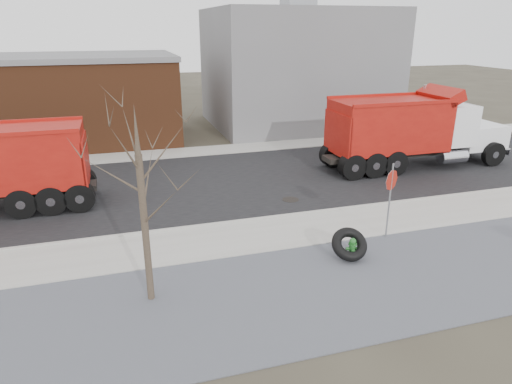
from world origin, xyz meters
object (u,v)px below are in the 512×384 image
object	(u,v)px
truck_tire	(349,244)
stop_sign	(391,188)
fire_hydrant	(352,250)
dump_truck_red_a	(412,128)

from	to	relation	value
truck_tire	stop_sign	xyz separation A→B (m)	(1.96, 1.01, 1.32)
fire_hydrant	truck_tire	bearing A→B (deg)	151.43
fire_hydrant	stop_sign	bearing A→B (deg)	44.06
fire_hydrant	truck_tire	world-z (taller)	truck_tire
truck_tire	dump_truck_red_a	bearing A→B (deg)	46.67
fire_hydrant	dump_truck_red_a	bearing A→B (deg)	61.47
truck_tire	fire_hydrant	bearing A→B (deg)	-42.84
stop_sign	dump_truck_red_a	world-z (taller)	dump_truck_red_a
fire_hydrant	truck_tire	distance (m)	0.19
truck_tire	dump_truck_red_a	size ratio (longest dim) A/B	0.12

